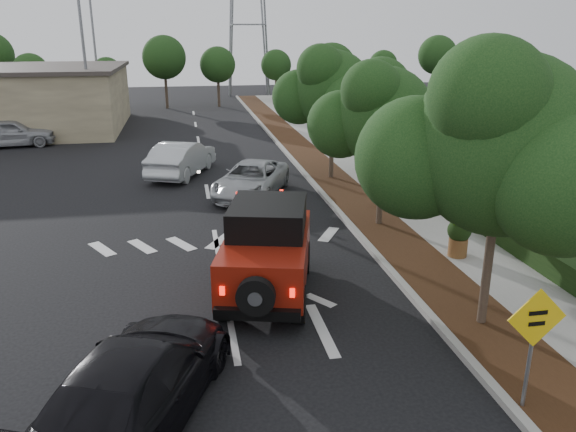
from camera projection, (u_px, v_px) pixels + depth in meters
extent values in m
plane|color=black|center=(233.00, 338.00, 12.29)|extent=(120.00, 120.00, 0.00)
cube|color=#9E9B93|center=(314.00, 185.00, 24.26)|extent=(0.20, 70.00, 0.15)
cube|color=black|center=(337.00, 184.00, 24.44)|extent=(1.80, 70.00, 0.12)
cube|color=gray|center=(378.00, 182.00, 24.77)|extent=(2.00, 70.00, 0.12)
cube|color=black|center=(409.00, 173.00, 24.90)|extent=(0.80, 70.00, 0.80)
cylinder|color=black|center=(242.00, 256.00, 15.60)|extent=(0.52, 0.94, 0.89)
cylinder|color=black|center=(304.00, 257.00, 15.49)|extent=(0.52, 0.94, 0.89)
cylinder|color=black|center=(224.00, 302.00, 12.95)|extent=(0.52, 0.94, 0.89)
cylinder|color=black|center=(299.00, 304.00, 12.84)|extent=(0.52, 0.94, 0.89)
cube|color=maroon|center=(267.00, 255.00, 14.03)|extent=(2.96, 4.48, 1.11)
cube|color=black|center=(268.00, 217.00, 14.06)|extent=(2.35, 2.65, 0.71)
cube|color=maroon|center=(273.00, 237.00, 15.54)|extent=(1.99, 1.55, 0.91)
cube|color=black|center=(257.00, 314.00, 12.15)|extent=(1.89, 0.67, 0.24)
cylinder|color=black|center=(256.00, 297.00, 11.85)|extent=(0.88, 0.45, 0.85)
cube|color=#FF190C|center=(222.00, 291.00, 12.11)|extent=(0.12, 0.07, 0.20)
cube|color=#FF190C|center=(292.00, 293.00, 12.01)|extent=(0.12, 0.07, 0.20)
imported|color=#A1A4A8|center=(251.00, 179.00, 22.73)|extent=(4.00, 5.34, 1.35)
imported|color=black|center=(138.00, 380.00, 9.55)|extent=(3.83, 5.50, 1.48)
imported|color=#B9BDC2|center=(182.00, 158.00, 25.93)|extent=(3.37, 5.09, 1.59)
imported|color=#9A9CA1|center=(11.00, 133.00, 32.33)|extent=(4.98, 2.61, 1.62)
cylinder|color=slate|center=(530.00, 354.00, 9.56)|extent=(0.07, 0.07, 2.09)
cube|color=yellow|center=(537.00, 318.00, 9.31)|extent=(1.07, 0.03, 1.07)
cube|color=black|center=(538.00, 313.00, 9.26)|extent=(0.34, 0.01, 0.07)
cube|color=black|center=(537.00, 324.00, 9.33)|extent=(0.30, 0.01, 0.07)
cylinder|color=brown|center=(458.00, 247.00, 16.38)|extent=(0.57, 0.57, 0.55)
sphere|color=black|center=(459.00, 230.00, 16.22)|extent=(0.69, 0.69, 0.69)
imported|color=black|center=(460.00, 228.00, 16.19)|extent=(0.60, 0.52, 0.65)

